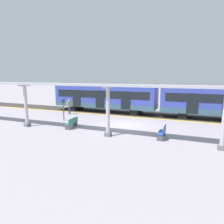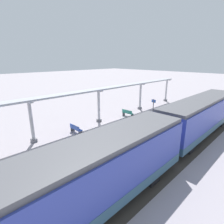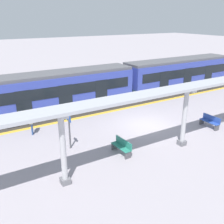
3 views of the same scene
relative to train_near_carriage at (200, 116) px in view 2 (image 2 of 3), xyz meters
The scene contains 14 objects.
ground_plane 7.48m from the train_near_carriage, 38.57° to the left, with size 176.00×176.00×0.00m, color #9E969D.
tactile_edge_strip 5.19m from the train_near_carriage, 68.46° to the left, with size 0.38×38.87×0.01m, color gold.
trackbed 4.88m from the train_near_carriage, 90.08° to the left, with size 3.20×50.87×0.01m, color #38332D.
train_near_carriage is the anchor object (origin of this frame).
train_far_carriage 13.19m from the train_near_carriage, 90.00° to the left, with size 2.65×12.61×3.48m.
canopy_pillar_nearest 14.02m from the train_near_carriage, 48.46° to the right, with size 1.10×0.44×3.65m.
canopy_pillar_second 9.85m from the train_near_carriage, 19.22° to the right, with size 1.10×0.44×3.65m.
canopy_pillar_third 10.32m from the train_near_carriage, 25.66° to the left, with size 1.10×0.44×3.65m.
canopy_pillar_fourth 15.10m from the train_near_carriage, 51.99° to the left, with size 1.10×0.44×3.65m.
canopy_beam 10.49m from the train_near_carriage, 25.69° to the left, with size 1.20×30.74×0.16m, color #A8AAB2.
bench_mid_platform 8.40m from the train_near_carriage, ahead, with size 1.52×0.52×0.86m.
bench_far_end 11.81m from the train_near_carriage, 44.73° to the left, with size 1.50×0.45×0.86m.
platform_info_sign 6.36m from the train_near_carriage, 15.29° to the right, with size 0.56×0.10×2.20m.
passenger_waiting_near_edge 4.37m from the train_near_carriage, 46.80° to the right, with size 0.54×0.37×1.72m.
Camera 2 is at (-11.15, 12.49, 6.90)m, focal length 28.62 mm.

